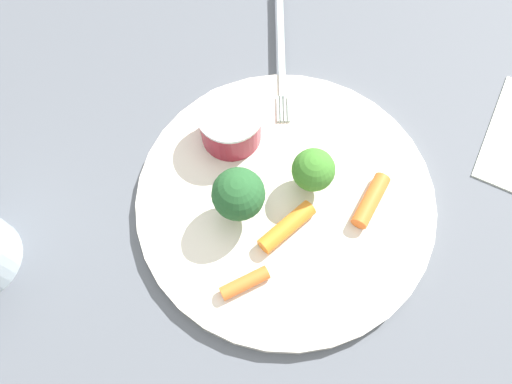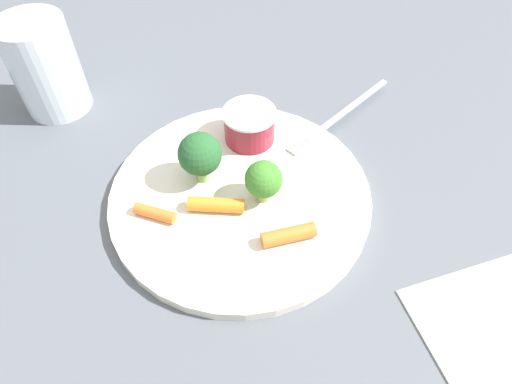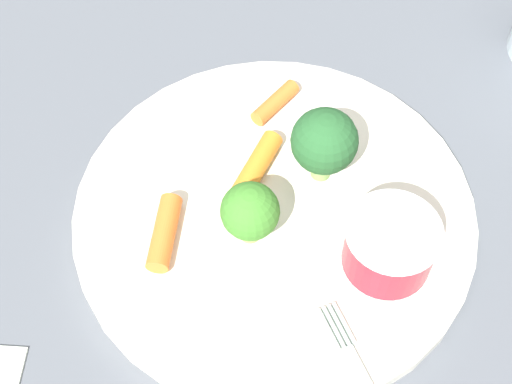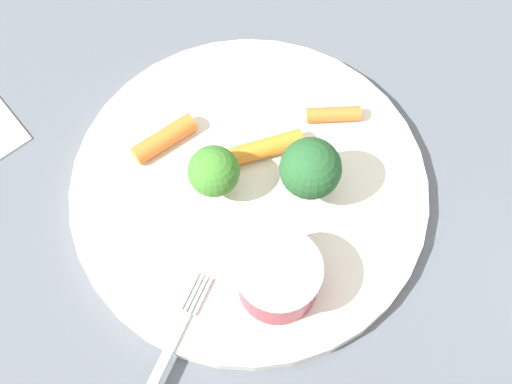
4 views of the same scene
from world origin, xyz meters
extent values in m
plane|color=#545961|center=(0.00, 0.00, 0.00)|extent=(2.40, 2.40, 0.00)
cylinder|color=silver|center=(0.00, 0.00, 0.01)|extent=(0.26, 0.26, 0.01)
cylinder|color=maroon|center=(-0.08, 0.01, 0.03)|extent=(0.06, 0.06, 0.03)
cylinder|color=silver|center=(-0.08, 0.01, 0.05)|extent=(0.06, 0.06, 0.00)
cylinder|color=#94AA5B|center=(0.01, 0.02, 0.02)|extent=(0.01, 0.01, 0.01)
sphere|color=#3E7F2B|center=(0.01, 0.02, 0.04)|extent=(0.04, 0.04, 0.04)
cylinder|color=#82AA5A|center=(-0.02, -0.04, 0.02)|extent=(0.01, 0.01, 0.02)
sphere|color=#25592B|center=(-0.02, -0.04, 0.05)|extent=(0.04, 0.04, 0.04)
cylinder|color=orange|center=(0.06, 0.04, 0.02)|extent=(0.02, 0.05, 0.01)
cylinder|color=orange|center=(0.03, -0.08, 0.02)|extent=(0.03, 0.04, 0.01)
cylinder|color=orange|center=(0.02, -0.02, 0.02)|extent=(0.02, 0.06, 0.01)
cube|color=#ADC0BA|center=(-0.12, 0.13, 0.01)|extent=(0.10, 0.11, 0.00)
cube|color=#ADC0BA|center=(-0.06, 0.07, 0.01)|extent=(0.02, 0.02, 0.00)
cube|color=#ADC0BA|center=(-0.06, 0.07, 0.01)|extent=(0.02, 0.02, 0.00)
cube|color=#ADC0BA|center=(-0.06, 0.07, 0.01)|extent=(0.02, 0.02, 0.00)
cube|color=#ADC0BA|center=(-0.06, 0.06, 0.01)|extent=(0.02, 0.02, 0.00)
camera|label=1|loc=(0.09, -0.14, 0.40)|focal=33.75mm
camera|label=2|loc=(0.29, 0.00, 0.36)|focal=31.76mm
camera|label=3|loc=(-0.07, 0.25, 0.43)|focal=52.63mm
camera|label=4|loc=(-0.22, 0.09, 0.51)|focal=53.03mm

